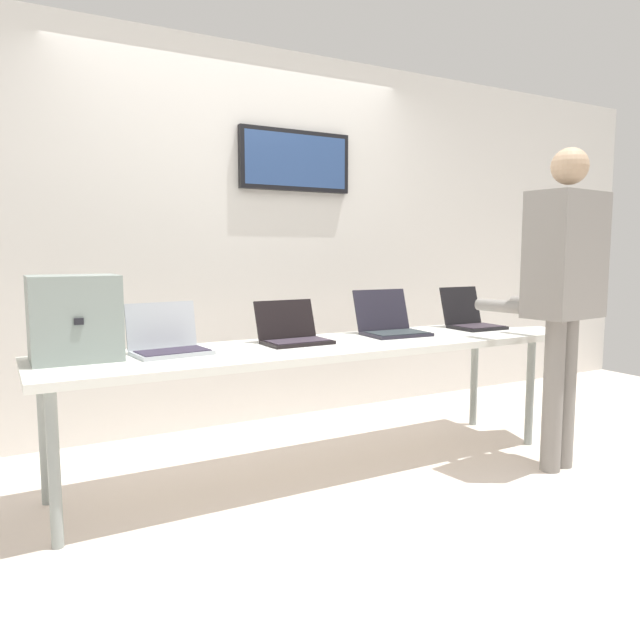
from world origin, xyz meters
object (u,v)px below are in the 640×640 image
(laptop_station_3, at_px, (471,319))
(workbench, at_px, (320,352))
(laptop_station_0, at_px, (168,342))
(laptop_station_1, at_px, (293,333))
(person, at_px, (563,278))
(equipment_box, at_px, (74,318))
(laptop_station_2, at_px, (390,324))

(laptop_station_3, bearing_deg, workbench, -173.98)
(laptop_station_0, xyz_separation_m, laptop_station_1, (0.70, 0.01, -0.00))
(laptop_station_1, bearing_deg, person, -29.34)
(equipment_box, height_order, laptop_station_1, equipment_box)
(workbench, xyz_separation_m, laptop_station_3, (1.23, 0.13, 0.11))
(person, bearing_deg, laptop_station_0, 160.21)
(laptop_station_0, bearing_deg, equipment_box, 177.29)
(laptop_station_2, bearing_deg, laptop_station_1, -178.23)
(laptop_station_2, bearing_deg, workbench, -167.06)
(laptop_station_3, bearing_deg, person, -92.76)
(workbench, relative_size, laptop_station_2, 7.65)
(laptop_station_0, relative_size, person, 0.22)
(laptop_station_3, bearing_deg, laptop_station_2, 179.85)
(laptop_station_2, bearing_deg, laptop_station_3, -0.15)
(workbench, height_order, laptop_station_3, laptop_station_3)
(equipment_box, bearing_deg, laptop_station_2, 0.36)
(laptop_station_1, height_order, laptop_station_2, laptop_station_2)
(laptop_station_0, distance_m, person, 2.15)
(laptop_station_1, bearing_deg, workbench, -44.65)
(workbench, height_order, laptop_station_0, laptop_station_0)
(laptop_station_2, bearing_deg, person, -50.54)
(laptop_station_3, xyz_separation_m, person, (-0.04, -0.75, 0.30))
(equipment_box, height_order, person, person)
(workbench, xyz_separation_m, laptop_station_2, (0.57, 0.13, 0.11))
(equipment_box, xyz_separation_m, laptop_station_2, (1.81, 0.01, -0.14))
(laptop_station_2, height_order, person, person)
(laptop_station_1, bearing_deg, laptop_station_2, 1.77)
(workbench, distance_m, laptop_station_1, 0.19)
(workbench, height_order, laptop_station_2, laptop_station_2)
(equipment_box, distance_m, person, 2.55)
(equipment_box, relative_size, person, 0.22)
(laptop_station_0, xyz_separation_m, laptop_station_3, (2.04, 0.03, 0.00))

